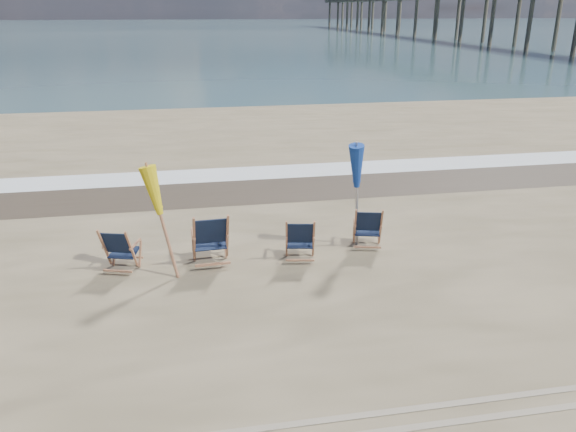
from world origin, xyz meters
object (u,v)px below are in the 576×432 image
at_px(beach_chair_2, 314,240).
at_px(beach_chair_1, 228,238).
at_px(umbrella_blue, 358,169).
at_px(beach_chair_0, 132,251).
at_px(beach_chair_3, 381,228).
at_px(fishing_pier, 455,7).
at_px(umbrella_yellow, 162,196).

bearing_deg(beach_chair_2, beach_chair_1, 4.56).
bearing_deg(umbrella_blue, beach_chair_1, -171.75).
bearing_deg(beach_chair_1, umbrella_blue, -174.65).
distance_m(beach_chair_0, beach_chair_3, 4.71).
xyz_separation_m(umbrella_blue, fishing_pier, (36.58, 71.42, 3.03)).
bearing_deg(beach_chair_2, umbrella_blue, -140.41).
xyz_separation_m(beach_chair_0, beach_chair_1, (1.71, 0.05, 0.09)).
xyz_separation_m(beach_chair_2, beach_chair_3, (1.42, 0.34, -0.00)).
bearing_deg(beach_chair_1, beach_chair_0, -1.15).
xyz_separation_m(beach_chair_1, fishing_pier, (39.12, 71.79, 4.11)).
bearing_deg(umbrella_yellow, beach_chair_3, 5.61).
distance_m(umbrella_yellow, fishing_pier, 82.56).
height_order(beach_chair_0, umbrella_blue, umbrella_blue).
xyz_separation_m(umbrella_yellow, fishing_pier, (40.22, 72.03, 3.15)).
bearing_deg(beach_chair_0, beach_chair_1, -160.71).
height_order(beach_chair_3, umbrella_yellow, umbrella_yellow).
height_order(beach_chair_1, umbrella_blue, umbrella_blue).
bearing_deg(fishing_pier, umbrella_blue, -117.12).
bearing_deg(beach_chair_3, umbrella_blue, -8.92).
height_order(beach_chair_1, beach_chair_2, beach_chair_1).
bearing_deg(beach_chair_0, fishing_pier, -102.06).
relative_size(umbrella_yellow, fishing_pier, 0.01).
bearing_deg(umbrella_yellow, beach_chair_2, 1.39).
height_order(beach_chair_0, fishing_pier, fishing_pier).
bearing_deg(umbrella_yellow, fishing_pier, 60.82).
bearing_deg(umbrella_blue, umbrella_yellow, -170.62).
relative_size(beach_chair_1, fishing_pier, 0.01).
bearing_deg(beach_chair_1, beach_chair_2, 171.03).
xyz_separation_m(beach_chair_0, umbrella_yellow, (0.61, -0.18, 1.05)).
height_order(beach_chair_1, fishing_pier, fishing_pier).
relative_size(beach_chair_2, beach_chair_3, 1.00).
relative_size(beach_chair_2, fishing_pier, 0.01).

